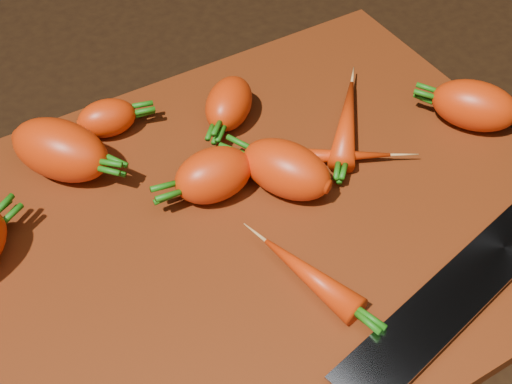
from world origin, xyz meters
TOP-DOWN VIEW (x-y plane):
  - ground at (0.00, 0.00)m, footprint 2.00×2.00m
  - cutting_board at (0.00, 0.00)m, footprint 0.50×0.40m
  - carrot_1 at (-0.02, 0.04)m, footprint 0.07×0.05m
  - carrot_2 at (-0.12, 0.13)m, footprint 0.09×0.10m
  - carrot_3 at (0.03, 0.01)m, footprint 0.08×0.09m
  - carrot_4 at (0.03, 0.11)m, footprint 0.07×0.07m
  - carrot_5 at (-0.07, 0.16)m, footprint 0.06×0.04m
  - carrot_6 at (0.22, -0.00)m, footprint 0.08×0.09m
  - carrot_7 at (0.12, 0.05)m, footprint 0.09×0.10m
  - carrot_8 at (0.08, 0.02)m, footprint 0.11×0.07m
  - carrot_9 at (-0.01, -0.08)m, footprint 0.04×0.09m
  - knife at (0.09, -0.14)m, footprint 0.37×0.11m

SIDE VIEW (x-z plane):
  - ground at x=0.00m, z-range -0.01..0.00m
  - cutting_board at x=0.00m, z-range 0.00..0.01m
  - knife at x=0.09m, z-range 0.01..0.03m
  - carrot_8 at x=0.08m, z-range 0.01..0.03m
  - carrot_7 at x=0.12m, z-range 0.01..0.04m
  - carrot_9 at x=-0.01m, z-range 0.01..0.04m
  - carrot_5 at x=-0.07m, z-range 0.01..0.05m
  - carrot_4 at x=0.03m, z-range 0.01..0.05m
  - carrot_1 at x=-0.02m, z-range 0.01..0.06m
  - carrot_6 at x=0.22m, z-range 0.01..0.06m
  - carrot_3 at x=0.03m, z-range 0.01..0.06m
  - carrot_2 at x=-0.12m, z-range 0.01..0.06m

